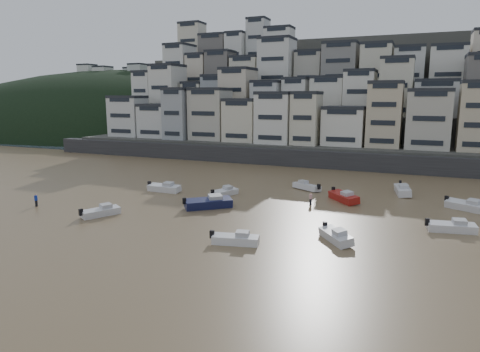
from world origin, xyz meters
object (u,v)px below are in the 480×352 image
at_px(boat_h, 307,185).
at_px(boat_j, 101,210).
at_px(boat_g, 467,205).
at_px(person_blue, 36,200).
at_px(boat_i, 403,189).
at_px(boat_c, 208,201).
at_px(boat_k, 164,187).
at_px(boat_a, 236,237).
at_px(boat_f, 224,191).
at_px(person_pink, 311,199).
at_px(boat_d, 452,225).
at_px(boat_e, 344,196).
at_px(boat_b, 336,235).

height_order(boat_h, boat_j, boat_h).
height_order(boat_g, person_blue, person_blue).
xyz_separation_m(boat_h, person_blue, (-30.82, -24.28, 0.15)).
relative_size(boat_h, boat_i, 0.84).
relative_size(boat_c, boat_j, 1.32).
relative_size(boat_g, boat_k, 0.99).
relative_size(boat_a, boat_c, 0.75).
height_order(boat_c, boat_h, boat_c).
bearing_deg(boat_g, boat_f, -143.35).
bearing_deg(boat_h, boat_a, 118.62).
height_order(boat_j, person_pink, person_pink).
distance_m(boat_c, boat_g, 33.53).
xyz_separation_m(boat_c, person_pink, (12.01, 6.91, -0.05)).
distance_m(boat_d, person_blue, 51.57).
height_order(boat_c, boat_e, boat_c).
distance_m(boat_b, person_blue, 39.66).
bearing_deg(person_pink, boat_c, -150.10).
distance_m(boat_k, person_blue, 17.98).
bearing_deg(boat_f, person_pink, -69.91).
distance_m(boat_i, boat_j, 43.41).
distance_m(boat_c, boat_k, 12.47).
xyz_separation_m(boat_d, boat_e, (-13.19, 9.32, 0.09)).
bearing_deg(boat_c, person_blue, 159.66).
relative_size(boat_k, person_blue, 3.30).
xyz_separation_m(boat_c, boat_d, (28.97, 1.40, -0.19)).
xyz_separation_m(boat_i, person_blue, (-44.90, -26.97, 0.01)).
distance_m(boat_c, boat_f, 7.42).
bearing_deg(boat_c, boat_j, 177.83).
distance_m(boat_c, person_blue, 23.19).
bearing_deg(boat_j, boat_h, -12.74).
bearing_deg(boat_i, boat_c, -60.78).
relative_size(boat_b, boat_k, 0.92).
bearing_deg(boat_c, person_pink, -11.12).
distance_m(boat_b, boat_e, 17.56).
xyz_separation_m(boat_f, person_pink, (13.11, -0.43, 0.19)).
bearing_deg(boat_h, boat_i, -140.04).
height_order(boat_d, boat_e, boat_e).
bearing_deg(boat_a, boat_b, 15.11).
height_order(boat_d, boat_g, boat_g).
distance_m(boat_h, person_blue, 39.24).
bearing_deg(boat_k, boat_c, -29.21).
height_order(boat_a, boat_e, boat_e).
bearing_deg(boat_b, person_pink, 165.66).
bearing_deg(boat_g, person_pink, -136.72).
relative_size(boat_b, person_pink, 3.02).
xyz_separation_m(boat_a, boat_b, (9.06, 4.69, 0.02)).
distance_m(boat_e, person_pink, 5.37).
height_order(boat_i, boat_j, boat_i).
distance_m(boat_e, boat_g, 15.57).
xyz_separation_m(boat_b, boat_g, (13.36, 18.74, 0.05)).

